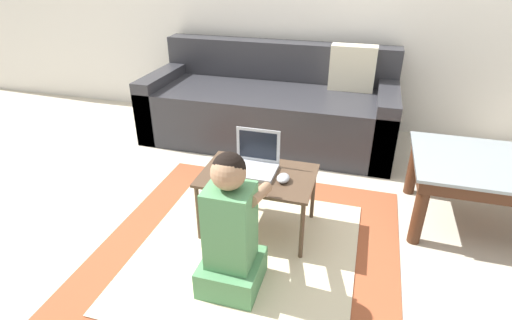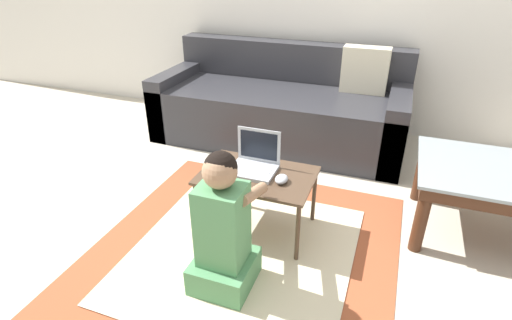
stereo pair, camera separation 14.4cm
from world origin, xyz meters
TOP-DOWN VIEW (x-y plane):
  - ground_plane at (0.00, 0.00)m, footprint 16.00×16.00m
  - area_rug at (0.05, -0.28)m, footprint 1.62×1.70m
  - couch at (-0.20, 1.25)m, footprint 2.06×0.89m
  - coffee_table at (1.30, 0.35)m, footprint 0.85×0.65m
  - laptop_desk at (0.05, -0.05)m, footprint 0.63×0.42m
  - laptop at (0.02, -0.01)m, footprint 0.25×0.21m
  - computer_mouse at (0.20, -0.08)m, footprint 0.07×0.09m
  - person_seated at (0.05, -0.51)m, footprint 0.28×0.43m

SIDE VIEW (x-z plane):
  - ground_plane at x=0.00m, z-range 0.00..0.00m
  - area_rug at x=0.05m, z-range 0.00..0.01m
  - couch at x=-0.20m, z-range -0.12..0.69m
  - person_seated at x=0.05m, z-range -0.04..0.68m
  - laptop_desk at x=0.05m, z-range 0.15..0.52m
  - coffee_table at x=1.30m, z-range 0.14..0.57m
  - computer_mouse at x=0.20m, z-range 0.37..0.41m
  - laptop at x=0.02m, z-range 0.30..0.52m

